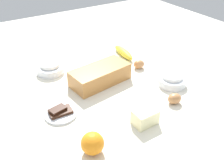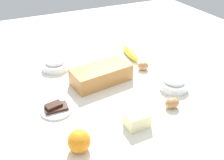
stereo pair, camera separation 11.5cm
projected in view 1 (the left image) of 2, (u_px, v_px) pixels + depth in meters
The scene contains 10 objects.
ground_plane at pixel (112, 89), 1.17m from camera, with size 2.40×2.40×0.02m, color silver.
loaf_pan at pixel (100, 75), 1.18m from camera, with size 0.29×0.16×0.08m.
flour_bowl at pixel (50, 68), 1.27m from camera, with size 0.14×0.14×0.06m.
sugar_bowl at pixel (172, 80), 1.17m from camera, with size 0.13×0.13×0.06m.
banana at pixel (123, 52), 1.43m from camera, with size 0.19×0.04×0.04m, color yellow.
orange_fruit at pixel (92, 143), 0.82m from camera, with size 0.08×0.08×0.08m, color orange.
butter_block at pixel (145, 117), 0.94m from camera, with size 0.09×0.06×0.06m, color #F4EDB2.
egg_near_butter at pixel (174, 99), 1.06m from camera, with size 0.05×0.05×0.06m, color #B77C4B.
egg_beside_bowl at pixel (139, 64), 1.31m from camera, with size 0.05×0.05×0.06m, color #BB7F4C.
chocolate_plate at pixel (60, 113), 1.00m from camera, with size 0.13×0.13×0.03m.
Camera 1 is at (0.51, 0.82, 0.65)m, focal length 40.29 mm.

